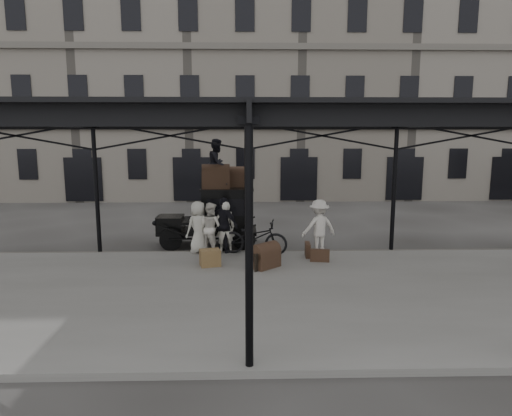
{
  "coord_description": "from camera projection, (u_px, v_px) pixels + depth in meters",
  "views": [
    {
      "loc": [
        -0.08,
        -13.2,
        4.17
      ],
      "look_at": [
        0.31,
        1.6,
        1.7
      ],
      "focal_mm": 32.0,
      "sensor_mm": 36.0,
      "label": 1
    }
  ],
  "objects": [
    {
      "name": "steamer_trunk_roof_far",
      "position": [
        237.0,
        178.0,
        16.77
      ],
      "size": [
        0.86,
        0.55,
        0.62
      ],
      "primitive_type": null,
      "rotation": [
        0.0,
        0.0,
        0.04
      ],
      "color": "#442B1F",
      "rests_on": "taxi"
    },
    {
      "name": "porter_roof",
      "position": [
        217.0,
        163.0,
        16.36
      ],
      "size": [
        0.89,
        1.01,
        1.76
      ],
      "primitive_type": "imported",
      "rotation": [
        0.0,
        0.0,
        1.27
      ],
      "color": "black",
      "rests_on": "taxi"
    },
    {
      "name": "porter_left",
      "position": [
        225.0,
        227.0,
        15.29
      ],
      "size": [
        0.67,
        0.46,
        1.75
      ],
      "primitive_type": "imported",
      "rotation": [
        0.0,
        0.0,
        3.21
      ],
      "color": "beige",
      "rests_on": "platform"
    },
    {
      "name": "suitcase_flat",
      "position": [
        320.0,
        255.0,
        14.29
      ],
      "size": [
        0.62,
        0.24,
        0.4
      ],
      "primitive_type": "cube",
      "rotation": [
        0.0,
        0.0,
        -0.16
      ],
      "color": "#442B1F",
      "rests_on": "platform"
    },
    {
      "name": "porter_right",
      "position": [
        319.0,
        227.0,
        15.14
      ],
      "size": [
        1.32,
        0.97,
        1.82
      ],
      "primitive_type": "imported",
      "rotation": [
        0.0,
        0.0,
        3.41
      ],
      "color": "silver",
      "rests_on": "platform"
    },
    {
      "name": "building_frontage",
      "position": [
        245.0,
        89.0,
        30.3
      ],
      "size": [
        64.0,
        8.0,
        14.0
      ],
      "primitive_type": "cube",
      "color": "slate",
      "rests_on": "ground"
    },
    {
      "name": "porter_official",
      "position": [
        224.0,
        225.0,
        15.28
      ],
      "size": [
        1.16,
        1.01,
        1.87
      ],
      "primitive_type": "imported",
      "rotation": [
        0.0,
        0.0,
        2.52
      ],
      "color": "black",
      "rests_on": "platform"
    },
    {
      "name": "steamer_trunk_roof_near",
      "position": [
        216.0,
        178.0,
        16.3
      ],
      "size": [
        1.02,
        0.67,
        0.72
      ],
      "primitive_type": null,
      "rotation": [
        0.0,
        0.0,
        0.07
      ],
      "color": "#442B1F",
      "rests_on": "taxi"
    },
    {
      "name": "porter_midleft",
      "position": [
        210.0,
        228.0,
        15.28
      ],
      "size": [
        1.05,
        1.01,
        1.71
      ],
      "primitive_type": "imported",
      "rotation": [
        0.0,
        0.0,
        2.51
      ],
      "color": "silver",
      "rests_on": "platform"
    },
    {
      "name": "steamer_trunk_platform",
      "position": [
        265.0,
        257.0,
        13.67
      ],
      "size": [
        0.99,
        0.97,
        0.63
      ],
      "primitive_type": null,
      "rotation": [
        0.0,
        0.0,
        0.75
      ],
      "color": "#442B1F",
      "rests_on": "platform"
    },
    {
      "name": "canopy",
      "position": [
        247.0,
        115.0,
        11.25
      ],
      "size": [
        22.5,
        9.0,
        4.74
      ],
      "color": "black",
      "rests_on": "ground"
    },
    {
      "name": "ground",
      "position": [
        247.0,
        272.0,
        13.7
      ],
      "size": [
        120.0,
        120.0,
        0.0
      ],
      "primitive_type": "plane",
      "color": "#383533",
      "rests_on": "ground"
    },
    {
      "name": "taxi",
      "position": [
        219.0,
        214.0,
        16.77
      ],
      "size": [
        3.65,
        1.55,
        2.18
      ],
      "color": "black",
      "rests_on": "ground"
    },
    {
      "name": "wicker_hamper",
      "position": [
        210.0,
        258.0,
        13.84
      ],
      "size": [
        0.69,
        0.58,
        0.5
      ],
      "primitive_type": "cube",
      "rotation": [
        0.0,
        0.0,
        0.25
      ],
      "color": "olive",
      "rests_on": "platform"
    },
    {
      "name": "suitcase_upright",
      "position": [
        308.0,
        250.0,
        14.88
      ],
      "size": [
        0.19,
        0.61,
        0.45
      ],
      "primitive_type": "cube",
      "rotation": [
        0.0,
        0.0,
        -0.06
      ],
      "color": "#442B1F",
      "rests_on": "platform"
    },
    {
      "name": "porter_centre",
      "position": [
        198.0,
        227.0,
        15.26
      ],
      "size": [
        1.02,
        0.96,
        1.75
      ],
      "primitive_type": "imported",
      "rotation": [
        0.0,
        0.0,
        3.78
      ],
      "color": "beige",
      "rests_on": "platform"
    },
    {
      "name": "bicycle",
      "position": [
        254.0,
        237.0,
        15.11
      ],
      "size": [
        2.31,
        1.19,
        1.15
      ],
      "primitive_type": "imported",
      "rotation": [
        0.0,
        0.0,
        1.37
      ],
      "color": "black",
      "rests_on": "platform"
    },
    {
      "name": "platform",
      "position": [
        248.0,
        293.0,
        11.72
      ],
      "size": [
        28.0,
        8.0,
        0.15
      ],
      "primitive_type": "cube",
      "color": "slate",
      "rests_on": "ground"
    }
  ]
}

